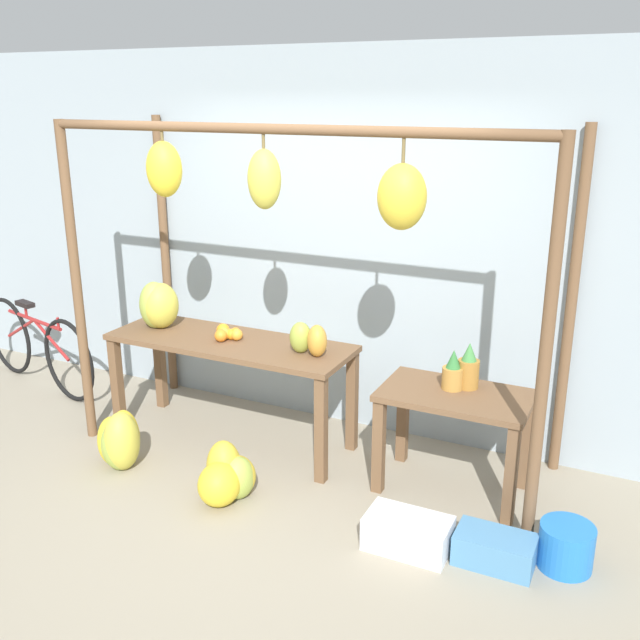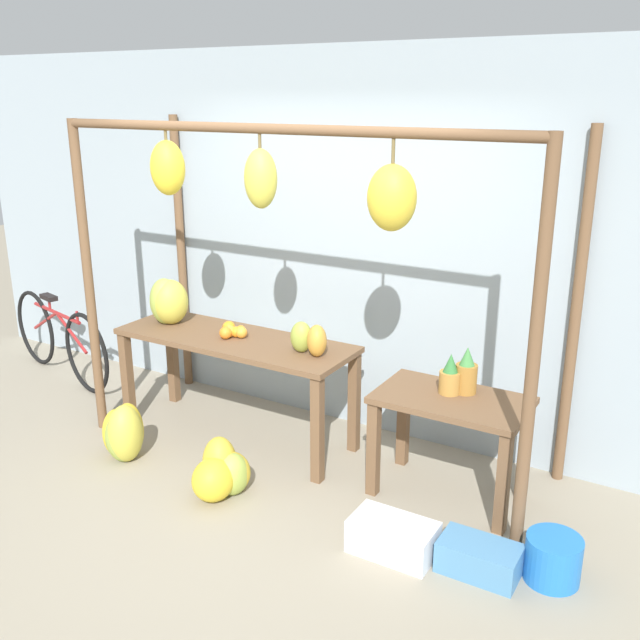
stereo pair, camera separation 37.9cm
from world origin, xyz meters
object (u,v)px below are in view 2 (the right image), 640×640
object	(u,v)px
banana_pile_ground_left	(124,434)
fruit_crate_white	(393,537)
banana_pile_on_table	(169,302)
papaya_pile	(309,339)
parked_bicycle	(59,338)
orange_pile	(234,331)
pineapple_cluster	(459,375)
banana_pile_ground_right	(223,472)
fruit_crate_purple	(479,558)
blue_bucket	(553,559)

from	to	relation	value
banana_pile_ground_left	fruit_crate_white	distance (m)	2.09
banana_pile_on_table	papaya_pile	size ratio (longest dim) A/B	1.11
banana_pile_on_table	parked_bicycle	size ratio (longest dim) A/B	0.22
orange_pile	pineapple_cluster	xyz separation A→B (m)	(1.67, 0.10, -0.03)
banana_pile_on_table	banana_pile_ground_left	size ratio (longest dim) A/B	0.85
banana_pile_ground_right	papaya_pile	size ratio (longest dim) A/B	1.37
banana_pile_on_table	fruit_crate_purple	distance (m)	2.92
pineapple_cluster	blue_bucket	xyz separation A→B (m)	(0.78, -0.60, -0.68)
parked_bicycle	papaya_pile	size ratio (longest dim) A/B	5.10
pineapple_cluster	blue_bucket	size ratio (longest dim) A/B	1.02
parked_bicycle	fruit_crate_purple	xyz separation A→B (m)	(4.18, -0.77, -0.28)
blue_bucket	banana_pile_ground_right	bearing A→B (deg)	-173.99
pineapple_cluster	fruit_crate_purple	distance (m)	1.12
fruit_crate_white	blue_bucket	world-z (taller)	blue_bucket
banana_pile_ground_left	fruit_crate_purple	xyz separation A→B (m)	(2.56, 0.06, -0.11)
pineapple_cluster	banana_pile_ground_right	bearing A→B (deg)	-146.90
blue_bucket	pineapple_cluster	bearing A→B (deg)	142.45
banana_pile_on_table	banana_pile_ground_right	distance (m)	1.50
banana_pile_on_table	parked_bicycle	distance (m)	1.58
banana_pile_ground_right	fruit_crate_purple	size ratio (longest dim) A/B	1.03
orange_pile	pineapple_cluster	distance (m)	1.67
pineapple_cluster	papaya_pile	bearing A→B (deg)	-172.65
pineapple_cluster	parked_bicycle	size ratio (longest dim) A/B	0.18
banana_pile_ground_left	banana_pile_ground_right	size ratio (longest dim) A/B	0.95
fruit_crate_purple	blue_bucket	bearing A→B (deg)	22.19
banana_pile_on_table	fruit_crate_purple	bearing A→B (deg)	-13.39
banana_pile_on_table	fruit_crate_white	distance (m)	2.51
pineapple_cluster	banana_pile_ground_right	distance (m)	1.63
pineapple_cluster	fruit_crate_white	world-z (taller)	pineapple_cluster
banana_pile_on_table	pineapple_cluster	world-z (taller)	banana_pile_on_table
banana_pile_on_table	banana_pile_ground_right	size ratio (longest dim) A/B	0.81
banana_pile_on_table	orange_pile	xyz separation A→B (m)	(0.61, 0.00, -0.13)
banana_pile_ground_right	papaya_pile	distance (m)	1.04
fruit_crate_white	parked_bicycle	bearing A→B (deg)	167.12
parked_bicycle	fruit_crate_purple	size ratio (longest dim) A/B	3.84
fruit_crate_white	orange_pile	bearing A→B (deg)	155.99
orange_pile	pineapple_cluster	bearing A→B (deg)	3.33
orange_pile	papaya_pile	size ratio (longest dim) A/B	0.71
banana_pile_ground_left	parked_bicycle	xyz separation A→B (m)	(-1.62, 0.83, 0.17)
papaya_pile	orange_pile	bearing A→B (deg)	177.10
orange_pile	parked_bicycle	bearing A→B (deg)	176.64
banana_pile_on_table	orange_pile	distance (m)	0.63
papaya_pile	fruit_crate_purple	world-z (taller)	papaya_pile
blue_bucket	fruit_crate_purple	bearing A→B (deg)	-157.81
orange_pile	papaya_pile	bearing A→B (deg)	-2.90
orange_pile	fruit_crate_white	xyz separation A→B (m)	(1.63, -0.72, -0.73)
blue_bucket	fruit_crate_purple	world-z (taller)	blue_bucket
fruit_crate_purple	banana_pile_on_table	bearing A→B (deg)	166.61
banana_pile_on_table	blue_bucket	world-z (taller)	banana_pile_on_table
parked_bicycle	papaya_pile	distance (m)	2.79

